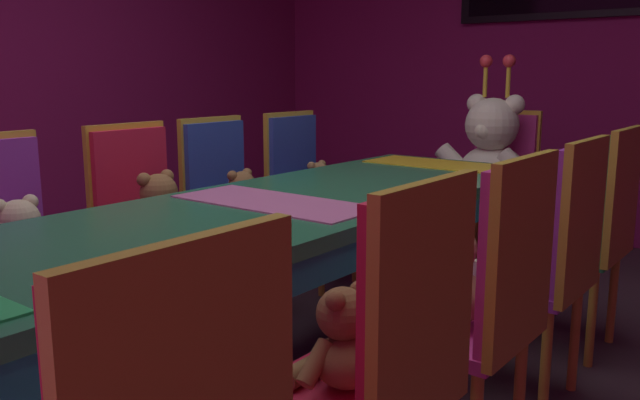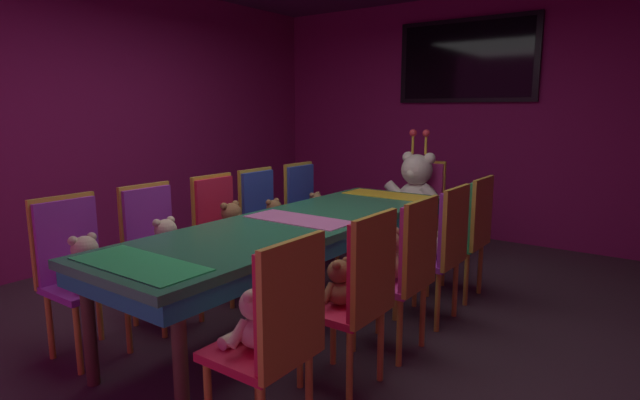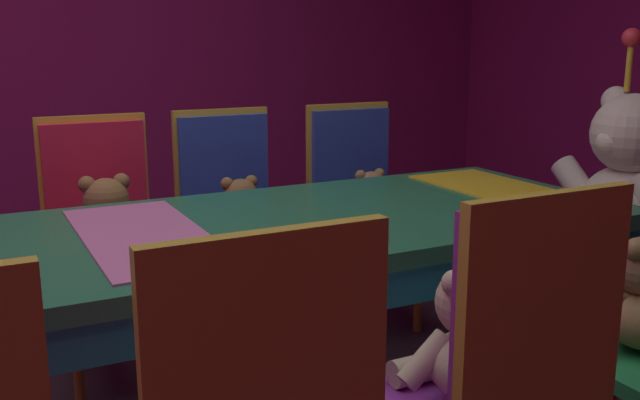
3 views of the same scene
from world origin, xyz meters
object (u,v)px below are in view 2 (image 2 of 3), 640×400
object	(u,v)px
teddy_right_4	(454,224)
chair_right_4	(471,226)
chair_right_1	(361,285)
teddy_right_1	(338,285)
chair_left_2	(220,223)
teddy_right_0	(254,322)
banquet_table	(299,231)
teddy_right_2	(387,257)
chair_left_3	(262,213)
chair_right_0	(279,326)
chair_left_4	(305,203)
teddy_left_4	(316,207)
teddy_left_0	(86,264)
chair_left_0	(73,259)
teddy_left_1	(167,243)
teddy_right_3	(425,238)
king_teddy_bear	(416,188)
throne_chair	(423,199)
teddy_left_3	(275,217)
chair_right_3	(444,241)
chair_left_1	(154,239)
chair_right_2	(408,262)
wall_tv	(466,61)
teddy_left_2	(233,226)

from	to	relation	value
teddy_right_4	chair_right_4	bearing A→B (deg)	180.00
chair_right_1	teddy_right_1	bearing A→B (deg)	0.00
chair_left_2	teddy_right_0	bearing A→B (deg)	-38.65
banquet_table	chair_right_1	world-z (taller)	chair_right_1
teddy_right_2	chair_left_3	bearing A→B (deg)	-20.33
banquet_table	chair_right_1	bearing A→B (deg)	-33.08
chair_right_0	teddy_right_1	size ratio (longest dim) A/B	3.61
chair_left_4	teddy_left_4	bearing A→B (deg)	-0.00
chair_left_3	chair_left_4	size ratio (longest dim) A/B	1.00
teddy_left_0	chair_right_4	bearing A→B (deg)	56.77
teddy_right_0	teddy_right_4	distance (m)	2.32
teddy_right_1	teddy_right_4	distance (m)	1.69
teddy_right_2	teddy_right_4	size ratio (longest dim) A/B	1.03
chair_right_0	teddy_right_1	distance (m)	0.65
chair_left_0	teddy_right_4	xyz separation A→B (m)	(1.52, 2.32, -0.00)
chair_left_3	teddy_left_1	bearing A→B (deg)	-81.99
chair_left_2	chair_right_1	xyz separation A→B (m)	(1.68, -0.58, 0.00)
chair_left_4	chair_right_1	xyz separation A→B (m)	(1.68, -1.70, 0.00)
chair_left_3	teddy_right_3	size ratio (longest dim) A/B	2.89
chair_left_0	king_teddy_bear	distance (m)	3.19
banquet_table	throne_chair	size ratio (longest dim) A/B	3.07
teddy_left_3	chair_right_3	bearing A→B (deg)	0.14
chair_left_1	teddy_right_3	world-z (taller)	chair_left_1
chair_right_1	chair_right_2	xyz separation A→B (m)	(0.01, 0.53, 0.00)
teddy_right_0	chair_right_1	size ratio (longest dim) A/B	0.30
chair_left_4	throne_chair	size ratio (longest dim) A/B	1.00
chair_left_0	wall_tv	world-z (taller)	wall_tv
teddy_right_1	chair_right_4	world-z (taller)	chair_right_4
chair_left_2	teddy_left_3	world-z (taller)	chair_left_2
chair_left_4	teddy_right_1	xyz separation A→B (m)	(1.54, -1.70, -0.03)
chair_left_2	chair_right_1	world-z (taller)	same
teddy_left_3	wall_tv	distance (m)	3.03
teddy_right_1	chair_right_0	bearing A→B (deg)	100.95
chair_right_1	teddy_left_2	bearing A→B (deg)	-20.74
chair_left_1	wall_tv	distance (m)	4.07
chair_right_0	king_teddy_bear	size ratio (longest dim) A/B	1.16
teddy_right_1	throne_chair	size ratio (longest dim) A/B	0.28
banquet_table	chair_left_0	world-z (taller)	chair_left_0
banquet_table	teddy_right_0	distance (m)	1.37
teddy_left_1	teddy_right_3	world-z (taller)	teddy_right_3
king_teddy_bear	chair_left_2	bearing A→B (deg)	-24.18
chair_right_3	chair_right_4	size ratio (longest dim) A/B	1.00
teddy_left_2	teddy_right_2	distance (m)	1.40
teddy_right_1	teddy_right_4	bearing A→B (deg)	-89.48
teddy_left_1	teddy_right_0	xyz separation A→B (m)	(1.37, -0.59, -0.01)
teddy_right_3	teddy_left_1	bearing A→B (deg)	39.75
chair_right_1	chair_right_2	size ratio (longest dim) A/B	1.00
teddy_left_2	teddy_right_0	size ratio (longest dim) A/B	1.18
teddy_left_4	king_teddy_bear	size ratio (longest dim) A/B	0.32
teddy_left_4	chair_right_2	size ratio (longest dim) A/B	0.28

